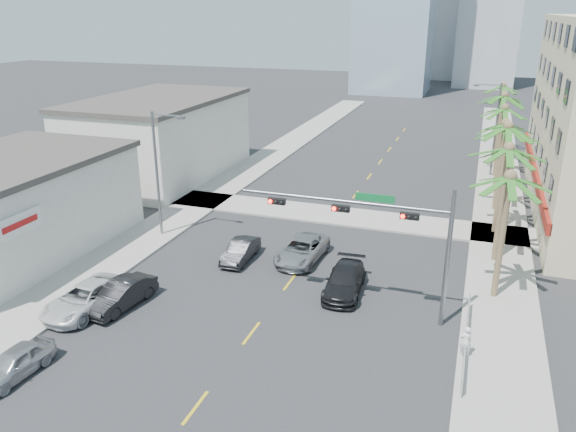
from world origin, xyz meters
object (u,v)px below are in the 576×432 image
object	(u,v)px
traffic_signal_mast	(385,227)
car_parked_near	(15,363)
car_parked_far	(86,298)
car_lane_left	(241,251)
pedestrian	(466,341)
car_lane_center	(302,250)
car_lane_right	(345,281)
car_parked_mid	(121,295)

from	to	relation	value
traffic_signal_mast	car_parked_near	distance (m)	18.43
car_parked_far	car_parked_near	bearing A→B (deg)	-77.94
car_lane_left	pedestrian	xyz separation A→B (m)	(14.37, -6.71, 0.27)
car_parked_near	car_lane_center	world-z (taller)	car_lane_center
traffic_signal_mast	car_parked_far	xyz separation A→B (m)	(-15.18, -4.73, -4.33)
traffic_signal_mast	car_lane_right	bearing A→B (deg)	141.35
traffic_signal_mast	car_lane_left	bearing A→B (deg)	157.87
car_parked_mid	car_parked_near	bearing A→B (deg)	-88.87
traffic_signal_mast	car_parked_mid	distance (m)	14.74
traffic_signal_mast	car_lane_right	size ratio (longest dim) A/B	2.24
traffic_signal_mast	car_lane_left	xyz separation A→B (m)	(-9.86, 4.01, -4.40)
car_lane_left	car_lane_center	distance (m)	4.02
car_parked_near	car_lane_right	world-z (taller)	car_lane_right
car_lane_center	car_lane_left	bearing A→B (deg)	-157.33
car_parked_mid	car_parked_far	xyz separation A→B (m)	(-1.60, -0.98, -0.00)
car_parked_near	car_lane_center	xyz separation A→B (m)	(8.34, 15.95, 0.07)
car_parked_near	car_lane_left	xyz separation A→B (m)	(4.54, 14.63, 0.00)
car_parked_far	pedestrian	xyz separation A→B (m)	(19.70, 2.03, 0.20)
car_parked_mid	car_lane_left	bearing A→B (deg)	72.22
car_lane_left	car_lane_right	bearing A→B (deg)	-16.69
traffic_signal_mast	car_lane_left	size ratio (longest dim) A/B	2.78
car_lane_center	car_lane_right	distance (m)	5.02
car_parked_near	car_parked_far	size ratio (longest dim) A/B	0.73
traffic_signal_mast	car_parked_far	world-z (taller)	traffic_signal_mast
car_parked_mid	car_lane_right	size ratio (longest dim) A/B	0.90
car_lane_right	car_parked_mid	bearing A→B (deg)	-156.91
car_parked_mid	car_lane_left	world-z (taller)	car_parked_mid
car_parked_near	car_lane_right	size ratio (longest dim) A/B	0.78
car_parked_far	car_lane_right	distance (m)	14.42
traffic_signal_mast	car_parked_mid	size ratio (longest dim) A/B	2.49
car_parked_far	car_lane_center	size ratio (longest dim) A/B	1.01
car_parked_far	pedestrian	bearing A→B (deg)	10.33
traffic_signal_mast	car_lane_center	xyz separation A→B (m)	(-6.06, 5.33, -4.34)
car_parked_mid	car_lane_center	xyz separation A→B (m)	(7.52, 9.08, -0.01)
traffic_signal_mast	car_parked_mid	world-z (taller)	traffic_signal_mast
car_parked_near	car_lane_left	bearing A→B (deg)	77.13
car_parked_mid	car_lane_center	world-z (taller)	car_parked_mid
car_parked_far	car_lane_right	xyz separation A→B (m)	(12.80, 6.64, -0.01)
car_lane_left	car_lane_center	bearing A→B (deg)	18.17
traffic_signal_mast	car_parked_near	xyz separation A→B (m)	(-14.40, -10.63, -4.41)
car_parked_far	car_lane_center	xyz separation A→B (m)	(9.12, 10.06, -0.01)
pedestrian	car_parked_near	bearing A→B (deg)	0.83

